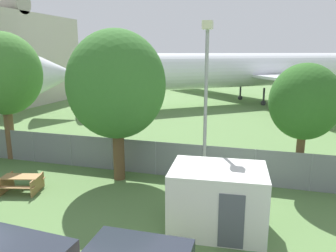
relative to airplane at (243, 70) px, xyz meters
name	(u,v)px	position (x,y,z in m)	size (l,w,h in m)	color
perimeter_fence	(112,154)	(-5.22, -27.00, -3.24)	(56.07, 0.07, 1.83)	gray
airplane	(243,70)	(0.00, 0.00, 0.00)	(40.69, 34.41, 12.51)	silver
portable_cabin	(218,199)	(1.24, -31.60, -2.97)	(3.58, 2.70, 2.37)	silver
picnic_bench_near_cabin	(21,182)	(-8.01, -30.83, -3.68)	(1.99, 1.77, 0.76)	#A37A47
tree_left_of_cabin	(3,74)	(-12.07, -26.82, 0.98)	(4.38, 4.38, 7.58)	brown
tree_behind_benches	(116,85)	(-4.28, -28.08, 0.69)	(4.81, 4.81, 7.51)	brown
tree_far_right	(305,102)	(4.48, -26.36, -0.04)	(3.26, 3.26, 5.94)	brown
light_mast	(206,90)	(0.10, -27.98, 0.58)	(0.44, 0.44, 7.73)	#99999E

